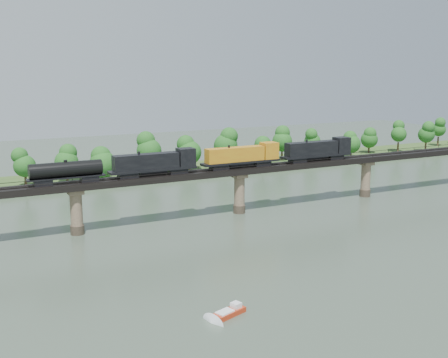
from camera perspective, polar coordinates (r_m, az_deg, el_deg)
name	(u,v)px	position (r m, az deg, el deg)	size (l,w,h in m)	color
ground	(309,247)	(115.66, 8.65, -6.84)	(400.00, 400.00, 0.00)	#344235
far_bank	(162,173)	(188.98, -6.34, 0.65)	(300.00, 24.00, 1.60)	#2C471C
bridge	(239,191)	(138.80, 1.57, -1.28)	(236.00, 30.00, 11.50)	#473A2D
bridge_superstructure	(239,166)	(137.54, 1.59, 1.30)	(220.00, 4.90, 0.75)	black
far_treeline	(142,152)	(180.79, -8.34, 2.69)	(289.06, 17.54, 13.60)	#382619
freight_train	(214,159)	(133.98, -1.06, 2.08)	(82.98, 3.23, 5.71)	black
motorboat	(229,312)	(84.77, 0.55, -13.35)	(5.79, 3.64, 1.52)	#AF2E14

